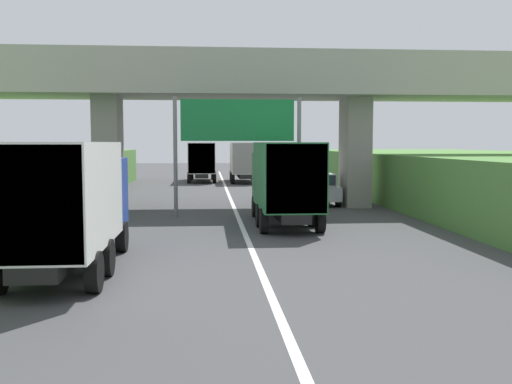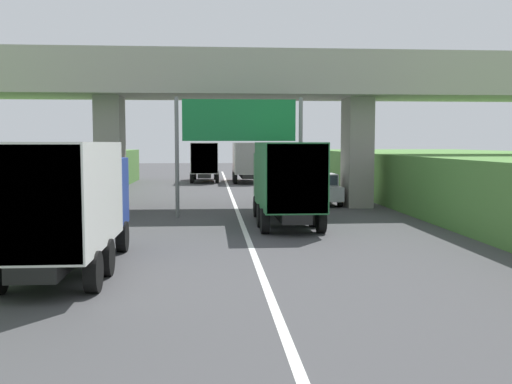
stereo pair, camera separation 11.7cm
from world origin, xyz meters
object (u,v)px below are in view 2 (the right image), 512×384
object	(u,v)px
truck_green	(286,179)
truck_blue	(68,199)
car_silver	(321,189)
overhead_highway_sign	(239,128)
truck_yellow	(247,160)
truck_red	(205,160)

from	to	relation	value
truck_green	truck_blue	xyz separation A→B (m)	(-6.85, -8.37, 0.00)
car_silver	overhead_highway_sign	bearing A→B (deg)	-133.20
truck_yellow	truck_green	distance (m)	26.74
truck_green	truck_red	xyz separation A→B (m)	(-3.65, 27.89, 0.00)
truck_red	overhead_highway_sign	bearing A→B (deg)	-85.73
overhead_highway_sign	truck_yellow	world-z (taller)	overhead_highway_sign
truck_yellow	overhead_highway_sign	bearing A→B (deg)	-94.25
truck_red	car_silver	distance (m)	21.00
truck_green	car_silver	xyz separation A→B (m)	(3.00, 8.00, -1.08)
truck_blue	overhead_highway_sign	bearing A→B (deg)	65.83
overhead_highway_sign	car_silver	size ratio (longest dim) A/B	1.43
truck_yellow	truck_red	size ratio (longest dim) A/B	1.00
overhead_highway_sign	car_silver	world-z (taller)	overhead_highway_sign
truck_yellow	car_silver	bearing A→B (deg)	-80.88
truck_red	truck_blue	world-z (taller)	same
truck_blue	truck_green	bearing A→B (deg)	50.72
truck_yellow	car_silver	size ratio (longest dim) A/B	1.78
truck_green	truck_red	world-z (taller)	same
truck_yellow	truck_blue	bearing A→B (deg)	-101.01
truck_red	truck_blue	size ratio (longest dim) A/B	1.00
overhead_highway_sign	truck_green	distance (m)	4.03
truck_blue	car_silver	world-z (taller)	truck_blue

